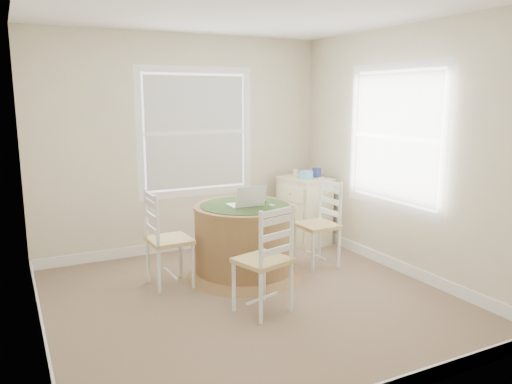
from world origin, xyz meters
TOP-DOWN VIEW (x-y plane):
  - room at (0.17, 0.16)m, footprint 3.64×3.64m
  - round_table at (0.24, 0.61)m, footprint 1.25×1.25m
  - chair_left at (-0.55, 0.69)m, footprint 0.41×0.43m
  - chair_near at (-0.01, -0.28)m, footprint 0.51×0.50m
  - chair_right at (1.09, 0.52)m, footprint 0.41×0.43m
  - laptop at (0.25, 0.58)m, footprint 0.34×0.30m
  - mouse at (0.39, 0.55)m, footprint 0.07×0.10m
  - phone at (0.49, 0.47)m, footprint 0.05×0.09m
  - keys at (0.46, 0.62)m, footprint 0.06×0.06m
  - corner_chest at (1.46, 1.37)m, footprint 0.57×0.70m
  - tissue_box at (1.41, 1.25)m, footprint 0.13×0.13m
  - box_yellow at (1.54, 1.41)m, footprint 0.16×0.12m
  - box_blue at (1.62, 1.30)m, footprint 0.09×0.09m
  - cup_cream at (1.39, 1.51)m, footprint 0.07×0.07m

SIDE VIEW (x-z plane):
  - round_table at x=0.24m, z-range 0.03..0.80m
  - corner_chest at x=1.46m, z-range 0.00..0.86m
  - chair_left at x=-0.55m, z-range 0.00..0.95m
  - chair_near at x=-0.01m, z-range 0.00..0.95m
  - chair_right at x=1.09m, z-range 0.00..0.95m
  - phone at x=0.49m, z-range 0.76..0.77m
  - keys at x=0.46m, z-range 0.76..0.78m
  - mouse at x=0.39m, z-range 0.76..0.79m
  - laptop at x=0.25m, z-range 0.68..0.91m
  - box_yellow at x=1.54m, z-range 0.86..0.92m
  - cup_cream at x=1.39m, z-range 0.86..0.95m
  - tissue_box at x=1.41m, z-range 0.86..0.96m
  - box_blue at x=1.62m, z-range 0.86..0.98m
  - room at x=0.17m, z-range -0.02..2.62m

